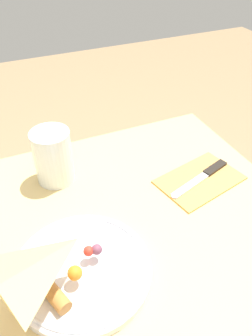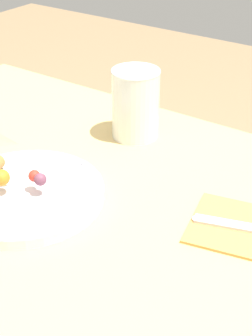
{
  "view_description": "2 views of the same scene",
  "coord_description": "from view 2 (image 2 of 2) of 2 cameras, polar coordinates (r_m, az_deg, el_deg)",
  "views": [
    {
      "loc": [
        0.07,
        0.36,
        1.23
      ],
      "look_at": [
        -0.13,
        -0.1,
        0.82
      ],
      "focal_mm": 35.0,
      "sensor_mm": 36.0,
      "label": 1
    },
    {
      "loc": [
        -0.47,
        0.47,
        1.18
      ],
      "look_at": [
        -0.09,
        -0.08,
        0.77
      ],
      "focal_mm": 55.0,
      "sensor_mm": 36.0,
      "label": 2
    }
  ],
  "objects": [
    {
      "name": "plate_pizza",
      "position": [
        0.76,
        -11.36,
        -2.46
      ],
      "size": [
        0.23,
        0.23,
        0.05
      ],
      "color": "white",
      "rests_on": "dining_table"
    },
    {
      "name": "milk_glass",
      "position": [
        0.9,
        1.06,
        6.79
      ],
      "size": [
        0.08,
        0.08,
        0.12
      ],
      "color": "white",
      "rests_on": "dining_table"
    },
    {
      "name": "dining_table",
      "position": [
        0.87,
        -7.87,
        -9.7
      ],
      "size": [
        0.91,
        0.68,
        0.74
      ],
      "color": "#DBB770",
      "rests_on": "ground_plane"
    }
  ]
}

